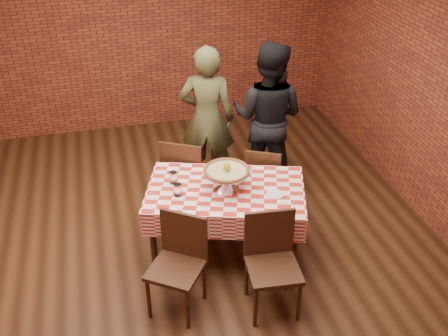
{
  "coord_description": "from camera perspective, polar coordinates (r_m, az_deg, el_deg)",
  "views": [
    {
      "loc": [
        -0.55,
        -4.16,
        3.57
      ],
      "look_at": [
        0.49,
        0.02,
        0.93
      ],
      "focal_mm": 42.48,
      "sensor_mm": 36.0,
      "label": 1
    }
  ],
  "objects": [
    {
      "name": "ground",
      "position": [
        5.51,
        -4.98,
        -9.06
      ],
      "size": [
        6.0,
        6.0,
        0.0
      ],
      "primitive_type": "plane",
      "color": "black",
      "rests_on": "ground"
    },
    {
      "name": "back_wall",
      "position": [
        7.49,
        -9.53,
        14.63
      ],
      "size": [
        5.5,
        0.0,
        5.5
      ],
      "primitive_type": "plane",
      "rotation": [
        1.57,
        0.0,
        0.0
      ],
      "color": "maroon",
      "rests_on": "ground"
    },
    {
      "name": "table",
      "position": [
        5.29,
        0.16,
        -5.7
      ],
      "size": [
        1.68,
        1.29,
        0.75
      ],
      "primitive_type": "cube",
      "rotation": [
        0.0,
        0.0,
        -0.31
      ],
      "color": "#3D2414",
      "rests_on": "ground"
    },
    {
      "name": "tablecloth",
      "position": [
        5.14,
        0.17,
        -3.43
      ],
      "size": [
        1.73,
        1.34,
        0.25
      ],
      "primitive_type": null,
      "rotation": [
        0.0,
        0.0,
        -0.31
      ],
      "color": "red",
      "rests_on": "table"
    },
    {
      "name": "pizza_stand",
      "position": [
        5.01,
        0.28,
        -1.33
      ],
      "size": [
        0.5,
        0.5,
        0.19
      ],
      "primitive_type": null,
      "rotation": [
        0.0,
        0.0,
        -0.18
      ],
      "color": "silver",
      "rests_on": "tablecloth"
    },
    {
      "name": "pizza",
      "position": [
        4.96,
        0.28,
        -0.33
      ],
      "size": [
        0.51,
        0.51,
        0.03
      ],
      "primitive_type": "cylinder",
      "rotation": [
        0.0,
        0.0,
        -0.18
      ],
      "color": "beige",
      "rests_on": "pizza_stand"
    },
    {
      "name": "lemon",
      "position": [
        4.93,
        0.28,
        0.17
      ],
      "size": [
        0.08,
        0.08,
        0.09
      ],
      "primitive_type": "ellipsoid",
      "rotation": [
        0.0,
        0.0,
        -0.18
      ],
      "color": "yellow",
      "rests_on": "pizza"
    },
    {
      "name": "water_glass_left",
      "position": [
        4.96,
        -5.01,
        -2.36
      ],
      "size": [
        0.1,
        0.1,
        0.12
      ],
      "primitive_type": "cylinder",
      "rotation": [
        0.0,
        0.0,
        -0.31
      ],
      "color": "white",
      "rests_on": "tablecloth"
    },
    {
      "name": "water_glass_right",
      "position": [
        5.14,
        -5.47,
        -1.03
      ],
      "size": [
        0.1,
        0.1,
        0.12
      ],
      "primitive_type": "cylinder",
      "rotation": [
        0.0,
        0.0,
        -0.31
      ],
      "color": "white",
      "rests_on": "tablecloth"
    },
    {
      "name": "side_plate",
      "position": [
        5.0,
        5.5,
        -2.84
      ],
      "size": [
        0.21,
        0.21,
        0.01
      ],
      "primitive_type": "cylinder",
      "rotation": [
        0.0,
        0.0,
        -0.31
      ],
      "color": "white",
      "rests_on": "tablecloth"
    },
    {
      "name": "sweetener_packet_a",
      "position": [
        4.91,
        6.68,
        -3.67
      ],
      "size": [
        0.06,
        0.05,
        0.0
      ],
      "primitive_type": "cube",
      "rotation": [
        0.0,
        0.0,
        0.42
      ],
      "color": "white",
      "rests_on": "tablecloth"
    },
    {
      "name": "sweetener_packet_b",
      "position": [
        4.99,
        7.34,
        -3.12
      ],
      "size": [
        0.06,
        0.05,
        0.0
      ],
      "primitive_type": "cube",
      "rotation": [
        0.0,
        0.0,
        -0.47
      ],
      "color": "white",
      "rests_on": "tablecloth"
    },
    {
      "name": "condiment_caddy",
      "position": [
        5.26,
        0.51,
        -0.05
      ],
      "size": [
        0.1,
        0.09,
        0.13
      ],
      "primitive_type": "cube",
      "rotation": [
        0.0,
        0.0,
        -0.15
      ],
      "color": "silver",
      "rests_on": "tablecloth"
    },
    {
      "name": "chair_near_left",
      "position": [
        4.65,
        -5.21,
        -10.76
      ],
      "size": [
        0.6,
        0.6,
        0.91
      ],
      "primitive_type": null,
      "rotation": [
        0.0,
        0.0,
        -0.6
      ],
      "color": "#3D2414",
      "rests_on": "ground"
    },
    {
      "name": "chair_near_right",
      "position": [
        4.65,
        5.33,
        -10.69
      ],
      "size": [
        0.48,
        0.48,
        0.92
      ],
      "primitive_type": null,
      "rotation": [
        0.0,
        0.0,
        -0.08
      ],
      "color": "#3D2414",
      "rests_on": "ground"
    },
    {
      "name": "chair_far_left",
      "position": [
        5.86,
        -3.95,
        -0.52
      ],
      "size": [
        0.62,
        0.62,
        0.94
      ],
      "primitive_type": null,
      "rotation": [
        0.0,
        0.0,
        2.65
      ],
      "color": "#3D2414",
      "rests_on": "ground"
    },
    {
      "name": "chair_far_right",
      "position": [
        5.84,
        4.33,
        -1.18
      ],
      "size": [
        0.51,
        0.51,
        0.86
      ],
      "primitive_type": null,
      "rotation": [
        0.0,
        0.0,
        2.68
      ],
      "color": "#3D2414",
      "rests_on": "ground"
    },
    {
      "name": "diner_olive",
      "position": [
        6.14,
        -1.83,
        5.36
      ],
      "size": [
        0.73,
        0.59,
        1.74
      ],
      "primitive_type": "imported",
      "rotation": [
        0.0,
        0.0,
        2.83
      ],
      "color": "#4B502D",
      "rests_on": "ground"
    },
    {
      "name": "diner_black",
      "position": [
        6.12,
        4.71,
        5.46
      ],
      "size": [
        1.1,
        1.05,
        1.79
      ],
      "primitive_type": "imported",
      "rotation": [
        0.0,
        0.0,
        2.52
      ],
      "color": "black",
      "rests_on": "ground"
    }
  ]
}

